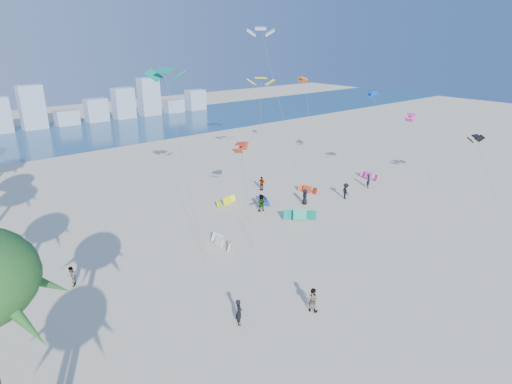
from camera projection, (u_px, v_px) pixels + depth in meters
ground at (390, 344)px, 25.79m from camera, size 220.00×220.00×0.00m
ocean at (43, 138)px, 77.82m from camera, size 220.00×220.00×0.00m
kitesurfer_near at (239, 312)px, 27.34m from camera, size 0.67×0.76×1.75m
kitesurfer_mid at (312, 300)px, 28.69m from camera, size 0.93×1.01×1.68m
kitesurfers_far at (284, 200)px, 46.00m from camera, size 35.41×9.43×1.84m
grounded_kites at (289, 204)px, 46.06m from camera, size 26.74×10.26×1.04m
flying_kites at (294, 86)px, 44.93m from camera, size 33.84×24.51×18.63m
distant_skyline at (18, 114)px, 83.30m from camera, size 85.00×3.00×8.40m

